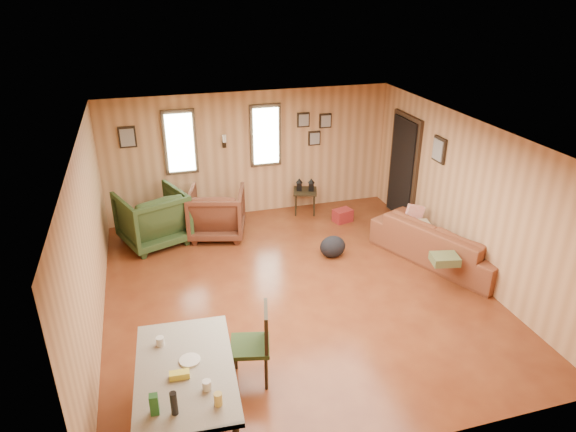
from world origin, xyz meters
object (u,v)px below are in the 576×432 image
sofa (443,236)px  recliner_brown (217,210)px  side_table (305,189)px  recliner_green (152,215)px  end_table (188,214)px  dining_table (185,376)px

sofa → recliner_brown: size_ratio=2.37×
sofa → side_table: (-1.56, 2.45, 0.04)m
recliner_brown → recliner_green: size_ratio=0.92×
recliner_green → recliner_brown: bearing=158.1°
sofa → side_table: sofa is taller
recliner_green → end_table: (0.63, 0.28, -0.18)m
sofa → recliner_green: recliner_green is taller
sofa → recliner_brown: (-3.39, 1.93, 0.04)m
sofa → dining_table: size_ratio=1.41×
recliner_brown → recliner_green: recliner_green is taller
recliner_brown → end_table: (-0.49, 0.30, -0.14)m
recliner_green → dining_table: (0.14, -4.39, 0.21)m
recliner_green → end_table: bearing=-176.7°
recliner_green → dining_table: bearing=70.7°
sofa → recliner_green: bearing=42.7°
recliner_brown → side_table: 1.90m
dining_table → side_table: bearing=63.7°
recliner_brown → side_table: size_ratio=1.35×
dining_table → end_table: bearing=87.6°
sofa → side_table: size_ratio=3.20×
dining_table → recliner_brown: bearing=80.9°
end_table → dining_table: bearing=-96.0°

